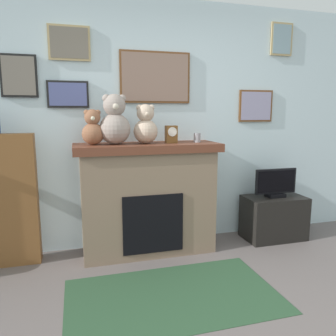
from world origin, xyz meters
TOP-DOWN VIEW (x-y plane):
  - back_wall at (-0.00, 2.00)m, footprint 5.20×0.15m
  - fireplace at (-0.20, 1.69)m, footprint 1.44×0.55m
  - bookshelf at (-1.52, 1.74)m, footprint 0.49×0.16m
  - tv_stand at (1.26, 1.64)m, footprint 0.68×0.40m
  - television at (1.26, 1.64)m, footprint 0.50×0.14m
  - area_rug at (-0.20, 0.77)m, footprint 1.66×0.97m
  - candle_jar at (0.32, 1.68)m, footprint 0.07×0.07m
  - mantel_clock at (0.04, 1.67)m, footprint 0.12×0.09m
  - teddy_bear_tan at (-0.73, 1.68)m, footprint 0.21×0.21m
  - teddy_bear_grey at (-0.52, 1.67)m, footprint 0.30×0.30m
  - teddy_bear_cream at (-0.22, 1.68)m, footprint 0.24×0.24m

SIDE VIEW (x-z plane):
  - area_rug at x=-0.20m, z-range 0.00..0.01m
  - tv_stand at x=1.26m, z-range 0.00..0.49m
  - fireplace at x=-0.20m, z-range 0.01..1.14m
  - television at x=1.26m, z-range 0.48..0.80m
  - bookshelf at x=-1.52m, z-range -0.08..1.38m
  - candle_jar at x=0.32m, z-range 1.13..1.23m
  - mantel_clock at x=0.04m, z-range 1.13..1.31m
  - teddy_bear_tan at x=-0.73m, z-range 1.11..1.45m
  - teddy_bear_cream at x=-0.22m, z-range 1.11..1.50m
  - back_wall at x=0.00m, z-range 0.01..2.61m
  - teddy_bear_grey at x=-0.52m, z-range 1.11..1.59m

